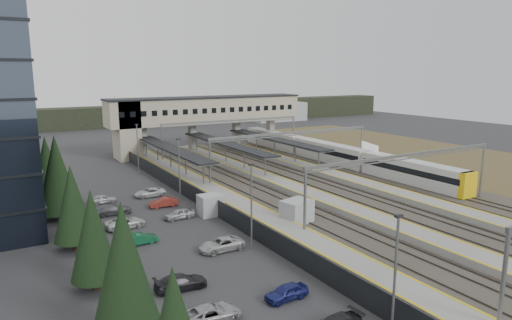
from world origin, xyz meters
TOP-DOWN VIEW (x-y plane):
  - ground at (0.00, 0.00)m, footprint 220.00×220.00m
  - conifer_row at (-22.00, -3.86)m, footprint 4.42×49.82m
  - car_park at (-13.59, -7.40)m, footprint 10.34×44.59m
  - lampposts at (-8.00, 1.25)m, footprint 0.50×53.25m
  - fence at (-6.50, 5.00)m, footprint 0.08×90.00m
  - relay_cabin_near at (-0.29, -4.28)m, footprint 3.66×3.03m
  - relay_cabin_far at (-6.96, 3.24)m, footprint 2.64×2.22m
  - rail_corridor at (9.34, 5.00)m, footprint 34.00×90.00m
  - canopies at (7.00, 27.00)m, footprint 23.10×30.00m
  - footbridge at (7.70, 42.00)m, footprint 40.40×6.40m
  - gantries at (12.00, 3.00)m, footprint 28.40×62.28m
  - train at (24.00, 19.41)m, footprint 2.64×55.13m
  - billboard at (25.31, 11.38)m, footprint 1.73×5.36m
  - scrub_east at (45.00, 5.00)m, footprint 34.00×120.00m
  - treeline_far at (23.81, 92.28)m, footprint 170.00×19.00m

SIDE VIEW (x-z plane):
  - ground at x=0.00m, z-range 0.00..0.00m
  - scrub_east at x=45.00m, z-range 0.00..0.06m
  - rail_corridor at x=9.34m, z-range -0.17..0.75m
  - car_park at x=-13.59m, z-range -0.02..1.18m
  - fence at x=-6.50m, z-range 0.00..2.00m
  - relay_cabin_far at x=-6.96m, z-range 0.00..2.38m
  - relay_cabin_near at x=-0.29m, z-range 0.00..2.66m
  - train at x=24.00m, z-range 0.23..3.55m
  - treeline_far at x=23.81m, z-range -0.55..6.45m
  - billboard at x=25.31m, z-range 0.77..5.40m
  - canopies at x=7.00m, z-range 2.28..5.56m
  - lampposts at x=-8.00m, z-range 0.30..8.37m
  - conifer_row at x=-22.00m, z-range 0.09..9.59m
  - gantries at x=12.00m, z-range 2.41..9.58m
  - footbridge at x=7.70m, z-range 2.33..13.53m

